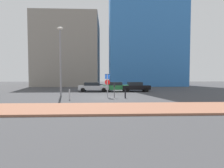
{
  "coord_description": "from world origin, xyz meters",
  "views": [
    {
      "loc": [
        -0.26,
        -18.21,
        2.3
      ],
      "look_at": [
        0.52,
        1.83,
        1.42
      ],
      "focal_mm": 26.58,
      "sensor_mm": 36.0,
      "label": 1
    }
  ],
  "objects_px": {
    "traffic_bollard_mid": "(125,94)",
    "traffic_bollard_near": "(69,95)",
    "parking_sign_post": "(107,83)",
    "parked_car_green": "(116,87)",
    "parking_meter": "(114,89)",
    "parked_car_silver": "(93,87)",
    "street_lamp": "(60,56)",
    "parked_car_black": "(136,87)"
  },
  "relations": [
    {
      "from": "traffic_bollard_near",
      "to": "parked_car_silver",
      "type": "bearing_deg",
      "value": 79.0
    },
    {
      "from": "parking_meter",
      "to": "parked_car_green",
      "type": "bearing_deg",
      "value": 85.23
    },
    {
      "from": "parked_car_green",
      "to": "traffic_bollard_near",
      "type": "xyz_separation_m",
      "value": [
        -5.19,
        -9.13,
        -0.25
      ]
    },
    {
      "from": "parking_sign_post",
      "to": "parking_meter",
      "type": "relative_size",
      "value": 1.79
    },
    {
      "from": "traffic_bollard_near",
      "to": "street_lamp",
      "type": "bearing_deg",
      "value": 117.98
    },
    {
      "from": "parking_meter",
      "to": "traffic_bollard_near",
      "type": "distance_m",
      "value": 4.78
    },
    {
      "from": "street_lamp",
      "to": "parking_sign_post",
      "type": "bearing_deg",
      "value": -12.92
    },
    {
      "from": "parking_meter",
      "to": "traffic_bollard_near",
      "type": "relative_size",
      "value": 1.42
    },
    {
      "from": "parked_car_silver",
      "to": "street_lamp",
      "type": "height_order",
      "value": "street_lamp"
    },
    {
      "from": "parking_meter",
      "to": "traffic_bollard_mid",
      "type": "bearing_deg",
      "value": -22.0
    },
    {
      "from": "traffic_bollard_mid",
      "to": "traffic_bollard_near",
      "type": "bearing_deg",
      "value": -170.61
    },
    {
      "from": "traffic_bollard_near",
      "to": "parking_sign_post",
      "type": "bearing_deg",
      "value": 27.03
    },
    {
      "from": "parked_car_black",
      "to": "street_lamp",
      "type": "xyz_separation_m",
      "value": [
        -9.97,
        -5.78,
        3.91
      ]
    },
    {
      "from": "parked_car_silver",
      "to": "traffic_bollard_near",
      "type": "relative_size",
      "value": 4.48
    },
    {
      "from": "parking_meter",
      "to": "parked_car_black",
      "type": "bearing_deg",
      "value": 63.84
    },
    {
      "from": "parking_meter",
      "to": "street_lamp",
      "type": "relative_size",
      "value": 0.18
    },
    {
      "from": "parking_sign_post",
      "to": "parking_meter",
      "type": "distance_m",
      "value": 1.15
    },
    {
      "from": "parked_car_green",
      "to": "parking_sign_post",
      "type": "height_order",
      "value": "parking_sign_post"
    },
    {
      "from": "parked_car_green",
      "to": "parked_car_black",
      "type": "distance_m",
      "value": 3.08
    },
    {
      "from": "parked_car_green",
      "to": "parking_meter",
      "type": "relative_size",
      "value": 2.89
    },
    {
      "from": "parking_sign_post",
      "to": "traffic_bollard_mid",
      "type": "xyz_separation_m",
      "value": [
        1.89,
        -1.0,
        -1.19
      ]
    },
    {
      "from": "parked_car_green",
      "to": "parking_sign_post",
      "type": "distance_m",
      "value": 7.38
    },
    {
      "from": "parked_car_silver",
      "to": "parked_car_black",
      "type": "bearing_deg",
      "value": 0.58
    },
    {
      "from": "parking_meter",
      "to": "parked_car_silver",
      "type": "bearing_deg",
      "value": 110.56
    },
    {
      "from": "traffic_bollard_near",
      "to": "traffic_bollard_mid",
      "type": "bearing_deg",
      "value": 9.39
    },
    {
      "from": "parking_sign_post",
      "to": "traffic_bollard_mid",
      "type": "distance_m",
      "value": 2.45
    },
    {
      "from": "traffic_bollard_near",
      "to": "traffic_bollard_mid",
      "type": "height_order",
      "value": "traffic_bollard_near"
    },
    {
      "from": "street_lamp",
      "to": "traffic_bollard_near",
      "type": "distance_m",
      "value": 5.53
    },
    {
      "from": "traffic_bollard_mid",
      "to": "parked_car_black",
      "type": "bearing_deg",
      "value": 72.26
    },
    {
      "from": "street_lamp",
      "to": "traffic_bollard_mid",
      "type": "height_order",
      "value": "street_lamp"
    },
    {
      "from": "parking_meter",
      "to": "traffic_bollard_near",
      "type": "height_order",
      "value": "parking_meter"
    },
    {
      "from": "parked_car_silver",
      "to": "parking_meter",
      "type": "xyz_separation_m",
      "value": [
        2.82,
        -7.51,
        0.19
      ]
    },
    {
      "from": "parking_sign_post",
      "to": "parking_meter",
      "type": "xyz_separation_m",
      "value": [
        0.74,
        -0.53,
        -0.7
      ]
    },
    {
      "from": "parking_sign_post",
      "to": "traffic_bollard_near",
      "type": "xyz_separation_m",
      "value": [
        -3.8,
        -1.94,
        -1.13
      ]
    },
    {
      "from": "parking_sign_post",
      "to": "parked_car_silver",
      "type": "bearing_deg",
      "value": 106.54
    },
    {
      "from": "parked_car_black",
      "to": "parking_meter",
      "type": "height_order",
      "value": "parked_car_black"
    },
    {
      "from": "parking_meter",
      "to": "street_lamp",
      "type": "xyz_separation_m",
      "value": [
        -6.25,
        1.8,
        3.74
      ]
    },
    {
      "from": "parked_car_silver",
      "to": "street_lamp",
      "type": "bearing_deg",
      "value": -121.03
    },
    {
      "from": "parked_car_green",
      "to": "street_lamp",
      "type": "distance_m",
      "value": 9.9
    },
    {
      "from": "street_lamp",
      "to": "traffic_bollard_mid",
      "type": "bearing_deg",
      "value": -17.0
    },
    {
      "from": "parked_car_silver",
      "to": "parking_sign_post",
      "type": "relative_size",
      "value": 1.76
    },
    {
      "from": "parked_car_green",
      "to": "street_lamp",
      "type": "relative_size",
      "value": 0.52
    }
  ]
}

